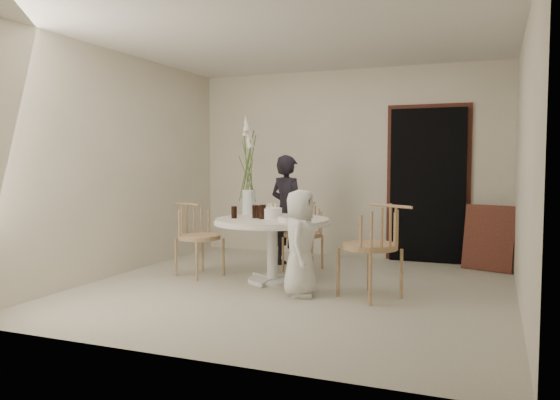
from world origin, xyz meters
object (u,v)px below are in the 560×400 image
(birthday_cake, at_px, (271,213))
(chair_left, at_px, (193,228))
(girl, at_px, (287,211))
(chair_right, at_px, (380,237))
(boy, at_px, (300,243))
(table, at_px, (272,228))
(flower_vase, at_px, (249,173))
(chair_far, at_px, (306,227))

(birthday_cake, bearing_deg, chair_left, 179.43)
(girl, bearing_deg, birthday_cake, 120.10)
(chair_right, height_order, girl, girl)
(chair_right, relative_size, girl, 0.67)
(chair_left, xyz_separation_m, boy, (1.57, -0.53, -0.02))
(table, xyz_separation_m, chair_right, (1.31, -0.40, 0.01))
(chair_left, bearing_deg, chair_right, -77.87)
(table, bearing_deg, girl, 100.74)
(flower_vase, bearing_deg, girl, 67.99)
(table, relative_size, boy, 1.22)
(table, height_order, girl, girl)
(table, bearing_deg, chair_far, 82.53)
(chair_far, height_order, chair_right, chair_right)
(chair_right, xyz_separation_m, chair_left, (-2.36, 0.41, -0.06))
(girl, xyz_separation_m, flower_vase, (-0.26, -0.65, 0.50))
(table, xyz_separation_m, chair_far, (0.11, 0.87, -0.07))
(birthday_cake, bearing_deg, chair_far, 81.37)
(girl, distance_m, birthday_cake, 0.98)
(chair_far, xyz_separation_m, chair_right, (1.20, -1.26, 0.08))
(chair_right, relative_size, birthday_cake, 3.88)
(chair_far, height_order, flower_vase, flower_vase)
(chair_far, xyz_separation_m, birthday_cake, (-0.13, -0.86, 0.24))
(chair_left, height_order, girl, girl)
(girl, height_order, boy, girl)
(chair_left, distance_m, flower_vase, 0.95)
(boy, distance_m, birthday_cake, 0.78)
(chair_far, distance_m, flower_vase, 1.04)
(chair_right, xyz_separation_m, boy, (-0.79, -0.12, -0.08))
(girl, height_order, birthday_cake, girl)
(table, bearing_deg, flower_vase, 144.12)
(chair_right, distance_m, birthday_cake, 1.40)
(table, distance_m, chair_left, 1.05)
(girl, bearing_deg, chair_far, -178.80)
(table, xyz_separation_m, girl, (-0.18, 0.97, 0.12))
(chair_left, bearing_deg, boy, -86.66)
(birthday_cake, bearing_deg, flower_vase, 143.19)
(flower_vase, bearing_deg, birthday_cake, -36.81)
(girl, xyz_separation_m, birthday_cake, (0.17, -0.97, 0.06))
(table, xyz_separation_m, birthday_cake, (-0.02, 0.00, 0.17))
(table, relative_size, chair_right, 1.37)
(girl, bearing_deg, flower_vase, 88.34)
(flower_vase, bearing_deg, table, -35.88)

